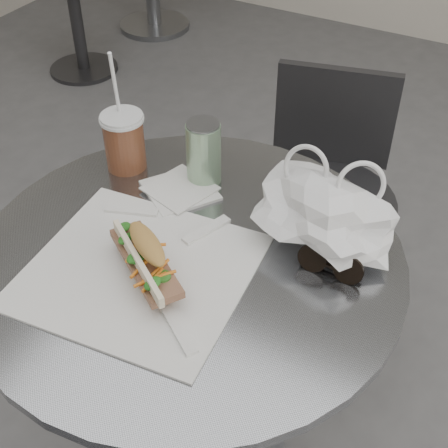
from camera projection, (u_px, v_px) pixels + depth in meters
The scene contains 10 objects.
cafe_table at pixel (194, 351), 1.27m from camera, with size 0.76×0.76×0.74m.
chair_far at pixel (316, 231), 1.74m from camera, with size 0.40×0.44×0.76m.
bg_chair at pixel (68, 10), 2.98m from camera, with size 0.39×0.41×0.73m.
sandwich_paper at pixel (139, 270), 1.06m from camera, with size 0.36×0.34×0.00m, color white.
banh_mi at pixel (147, 258), 1.02m from camera, with size 0.24×0.21×0.08m.
iced_coffee at pixel (124, 140), 1.25m from camera, with size 0.09×0.09×0.26m.
sunglasses at pixel (331, 265), 1.04m from camera, with size 0.12×0.03×0.05m.
plastic_bag at pixel (324, 213), 1.08m from camera, with size 0.24×0.19×0.12m, color silver, non-canonical shape.
napkin_stack at pixel (180, 190), 1.22m from camera, with size 0.17×0.17×0.01m.
drink_can at pixel (204, 153), 1.21m from camera, with size 0.07×0.07×0.13m.
Camera 1 is at (0.44, -0.47, 1.49)m, focal length 50.00 mm.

